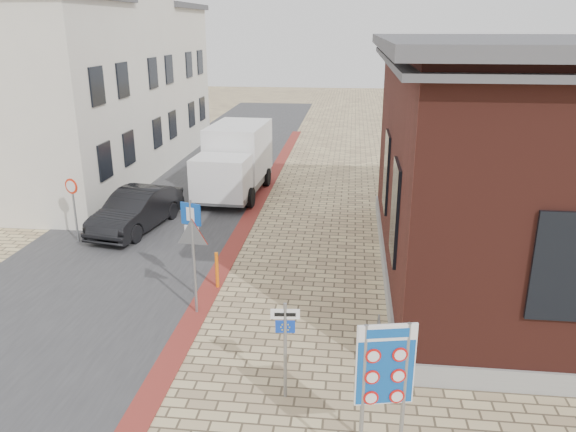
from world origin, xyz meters
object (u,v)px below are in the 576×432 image
at_px(sedan, 137,210).
at_px(essen_sign, 285,337).
at_px(parking_sign, 192,231).
at_px(box_truck, 235,160).
at_px(bollard, 217,270).
at_px(border_sign, 385,368).

relative_size(sedan, essen_sign, 2.15).
bearing_deg(parking_sign, box_truck, 113.43).
distance_m(box_truck, parking_sign, 9.92).
distance_m(essen_sign, parking_sign, 5.20).
bearing_deg(bollard, box_truck, 98.44).
relative_size(box_truck, border_sign, 2.09).
bearing_deg(parking_sign, bollard, 62.62).
distance_m(box_truck, essen_sign, 14.60).
bearing_deg(bollard, parking_sign, -135.73).
xyz_separation_m(sedan, parking_sign, (3.52, -4.94, 1.15)).
bearing_deg(box_truck, sedan, -115.15).
xyz_separation_m(border_sign, essen_sign, (-1.80, 1.80, -0.64)).
distance_m(sedan, border_sign, 13.81).
relative_size(border_sign, essen_sign, 1.33).
xyz_separation_m(parking_sign, bollard, (0.51, 0.50, -1.35)).
distance_m(border_sign, bollard, 7.93).
bearing_deg(parking_sign, border_sign, -32.92).
bearing_deg(border_sign, essen_sign, 123.08).
bearing_deg(essen_sign, bollard, 112.76).
xyz_separation_m(box_truck, bollard, (1.39, -9.37, -1.00)).
height_order(sedan, border_sign, border_sign).
bearing_deg(box_truck, parking_sign, -81.86).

